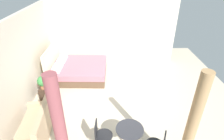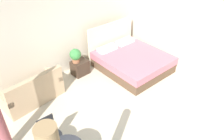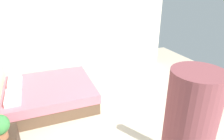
# 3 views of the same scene
# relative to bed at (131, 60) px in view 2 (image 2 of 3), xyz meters

# --- Properties ---
(ground_plane) EXTENTS (8.93, 8.78, 0.02)m
(ground_plane) POSITION_rel_bed_xyz_m (-1.60, -1.49, -0.31)
(ground_plane) COLOR beige
(wall_back) EXTENTS (8.93, 0.12, 2.88)m
(wall_back) POSITION_rel_bed_xyz_m (-1.60, 1.40, 1.14)
(wall_back) COLOR beige
(wall_back) RESTS_ON ground
(wall_right) EXTENTS (0.12, 5.78, 2.88)m
(wall_right) POSITION_rel_bed_xyz_m (1.37, -1.49, 1.14)
(wall_right) COLOR beige
(wall_right) RESTS_ON ground
(bed) EXTENTS (2.03, 2.32, 1.31)m
(bed) POSITION_rel_bed_xyz_m (0.00, 0.00, 0.00)
(bed) COLOR brown
(bed) RESTS_ON ground
(couch) EXTENTS (1.62, 0.81, 0.90)m
(couch) POSITION_rel_bed_xyz_m (-3.16, 0.68, 0.00)
(couch) COLOR tan
(couch) RESTS_ON ground
(nightstand) EXTENTS (0.50, 0.41, 0.47)m
(nightstand) POSITION_rel_bed_xyz_m (-1.45, 0.89, -0.07)
(nightstand) COLOR #38281E
(nightstand) RESTS_ON ground
(potted_plant) EXTENTS (0.36, 0.36, 0.45)m
(potted_plant) POSITION_rel_bed_xyz_m (-1.55, 0.92, 0.42)
(potted_plant) COLOR #935B3D
(potted_plant) RESTS_ON nightstand
(cafe_chair_near_couch) EXTENTS (0.46, 0.46, 0.89)m
(cafe_chair_near_couch) POSITION_rel_bed_xyz_m (-3.63, -1.05, 0.24)
(cafe_chair_near_couch) COLOR black
(cafe_chair_near_couch) RESTS_ON ground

